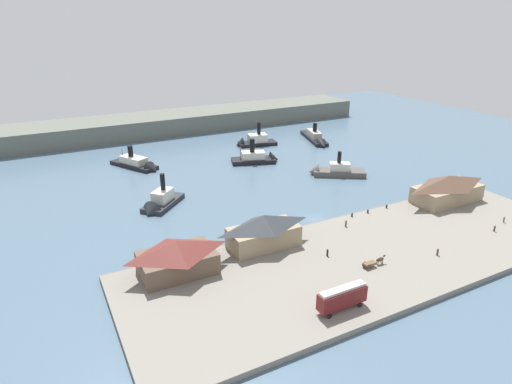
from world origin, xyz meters
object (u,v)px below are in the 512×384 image
object	(u,v)px
mooring_post_center_east	(368,211)
ferry_near_quay	(316,139)
pedestrian_near_west_shed	(327,253)
mooring_post_center_west	(352,215)
ferry_approaching_east	(259,158)
horse_cart	(374,262)
pedestrian_near_east_shed	(504,220)
ferry_shed_east_terminal	(448,188)
mooring_post_east	(387,206)
pedestrian_standing_center	(346,224)
ferry_departing_north	(159,203)
ferry_moored_west	(253,142)
ferry_moored_east	(139,164)
ferry_mid_harbor	(333,171)
pedestrian_walking_east	(495,229)
street_tram	(342,297)
ferry_shed_west_terminal	(177,257)
ferry_shed_customs_shed	(264,230)
pedestrian_at_waters_edge	(438,252)

from	to	relation	value
mooring_post_center_east	ferry_near_quay	bearing A→B (deg)	65.45
pedestrian_near_west_shed	mooring_post_center_east	xyz separation A→B (m)	(22.75, 13.11, -0.35)
mooring_post_center_west	ferry_approaching_east	world-z (taller)	ferry_approaching_east
horse_cart	pedestrian_near_east_shed	bearing A→B (deg)	0.96
ferry_shed_east_terminal	mooring_post_east	size ratio (longest dim) A/B	22.27
pedestrian_standing_center	ferry_departing_north	bearing A→B (deg)	136.44
ferry_moored_west	ferry_moored_east	distance (m)	49.38
mooring_post_center_west	ferry_mid_harbor	size ratio (longest dim) A/B	0.05
ferry_shed_east_terminal	pedestrian_walking_east	world-z (taller)	ferry_shed_east_terminal
pedestrian_standing_center	ferry_near_quay	world-z (taller)	ferry_near_quay
street_tram	horse_cart	distance (m)	17.21
ferry_shed_west_terminal	ferry_near_quay	bearing A→B (deg)	40.66
pedestrian_walking_east	mooring_post_east	distance (m)	26.06
ferry_approaching_east	ferry_mid_harbor	distance (m)	28.30
horse_cart	mooring_post_center_east	xyz separation A→B (m)	(16.66, 20.90, -0.48)
pedestrian_standing_center	ferry_shed_east_terminal	bearing A→B (deg)	-0.41
street_tram	ferry_moored_west	world-z (taller)	ferry_moored_west
mooring_post_center_east	ferry_moored_east	world-z (taller)	ferry_moored_east
pedestrian_walking_east	ferry_near_quay	world-z (taller)	ferry_near_quay
ferry_shed_customs_shed	mooring_post_center_east	bearing A→B (deg)	4.93
ferry_shed_customs_shed	ferry_moored_east	distance (m)	72.35
ferry_mid_harbor	ferry_moored_west	bearing A→B (deg)	98.88
street_tram	mooring_post_east	world-z (taller)	street_tram
ferry_approaching_east	ferry_moored_east	bearing A→B (deg)	161.19
pedestrian_at_waters_edge	ferry_shed_west_terminal	bearing A→B (deg)	159.32
ferry_shed_customs_shed	horse_cart	xyz separation A→B (m)	(16.24, -18.06, -2.95)
ferry_shed_west_terminal	ferry_departing_north	world-z (taller)	ferry_departing_north
ferry_shed_east_terminal	mooring_post_east	distance (m)	18.87
mooring_post_center_west	ferry_moored_west	distance (m)	76.35
ferry_departing_north	ferry_near_quay	bearing A→B (deg)	25.27
pedestrian_at_waters_edge	ferry_approaching_east	world-z (taller)	ferry_approaching_east
pedestrian_near_east_shed	mooring_post_center_east	world-z (taller)	pedestrian_near_east_shed
pedestrian_walking_east	ferry_near_quay	size ratio (longest dim) A/B	0.06
mooring_post_center_east	ferry_departing_north	distance (m)	56.60
ferry_approaching_east	ferry_near_quay	distance (m)	37.28
ferry_departing_north	ferry_near_quay	xyz separation A→B (m)	(78.31, 36.96, -0.09)
pedestrian_near_west_shed	ferry_departing_north	size ratio (longest dim) A/B	0.12
ferry_shed_east_terminal	ferry_approaching_east	size ratio (longest dim) A/B	1.10
pedestrian_near_east_shed	ferry_approaching_east	world-z (taller)	ferry_approaching_east
pedestrian_near_east_shed	ferry_moored_east	xyz separation A→B (m)	(-70.57, 88.73, -0.53)
pedestrian_near_east_shed	ferry_moored_east	world-z (taller)	ferry_moored_east
street_tram	ferry_mid_harbor	world-z (taller)	ferry_mid_harbor
ferry_near_quay	ferry_mid_harbor	bearing A→B (deg)	-117.38
ferry_shed_east_terminal	pedestrian_near_west_shed	size ratio (longest dim) A/B	11.37
ferry_departing_north	ferry_mid_harbor	bearing A→B (deg)	-0.41
mooring_post_center_east	ferry_departing_north	size ratio (longest dim) A/B	0.06
street_tram	horse_cart	xyz separation A→B (m)	(14.94, 8.38, -1.65)
horse_cart	ferry_mid_harbor	size ratio (longest dim) A/B	0.30
ferry_shed_customs_shed	ferry_departing_north	size ratio (longest dim) A/B	1.06
street_tram	ferry_moored_west	xyz separation A→B (m)	(36.46, 105.12, -2.18)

